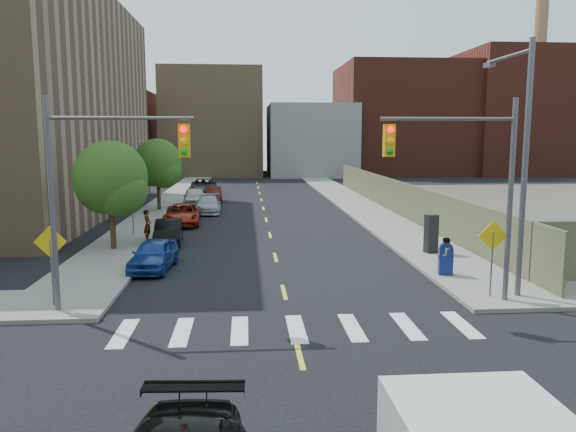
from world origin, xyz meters
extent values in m
plane|color=black|center=(0.00, 0.00, 0.00)|extent=(160.00, 160.00, 0.00)
cube|color=gray|center=(-7.75, 41.50, 0.07)|extent=(3.50, 73.00, 0.15)
cube|color=gray|center=(7.75, 41.50, 0.07)|extent=(3.50, 73.00, 0.15)
cube|color=#545A3F|center=(9.60, 28.00, 1.25)|extent=(0.12, 44.00, 2.50)
cube|color=#592319|center=(-22.00, 70.00, 6.00)|extent=(14.00, 18.00, 12.00)
cube|color=#8C6B4C|center=(-6.00, 72.00, 7.50)|extent=(14.00, 16.00, 15.00)
cube|color=gray|center=(8.00, 70.00, 5.00)|extent=(12.00, 16.00, 10.00)
cube|color=#592319|center=(22.00, 72.00, 8.00)|extent=(18.00, 18.00, 16.00)
cube|color=#592319|center=(38.00, 70.00, 9.00)|extent=(14.00, 16.00, 18.00)
cylinder|color=#8C6B4C|center=(42.00, 70.00, 14.00)|extent=(1.80, 1.80, 28.00)
cylinder|color=#59595E|center=(-7.50, 6.00, 3.50)|extent=(0.18, 0.18, 7.00)
cylinder|color=#59595E|center=(-5.25, 6.00, 6.30)|extent=(4.50, 0.12, 0.12)
cube|color=#E5A50C|center=(-3.30, 6.00, 5.60)|extent=(0.35, 0.30, 1.05)
cylinder|color=#59595E|center=(7.50, 6.00, 3.50)|extent=(0.18, 0.18, 7.00)
cylinder|color=#59595E|center=(5.25, 6.00, 6.30)|extent=(4.50, 0.12, 0.12)
cube|color=#E5A50C|center=(3.30, 6.00, 5.60)|extent=(0.35, 0.30, 1.05)
cylinder|color=#59595E|center=(8.20, 6.50, 4.50)|extent=(0.20, 0.20, 9.00)
cylinder|color=#59595E|center=(8.20, 8.20, 8.60)|extent=(0.12, 3.50, 0.12)
cube|color=#59595E|center=(8.20, 9.80, 8.50)|extent=(0.25, 0.60, 0.18)
cylinder|color=#59595E|center=(-7.80, 6.50, 1.20)|extent=(0.06, 0.06, 2.40)
cube|color=yellow|center=(-7.80, 6.50, 2.30)|extent=(1.06, 0.04, 1.06)
cylinder|color=#59595E|center=(7.20, 6.50, 1.20)|extent=(0.06, 0.06, 2.40)
cube|color=yellow|center=(7.20, 6.50, 2.30)|extent=(1.06, 0.04, 1.06)
cylinder|color=#59595E|center=(-7.80, 20.00, 1.20)|extent=(0.06, 0.06, 2.40)
cube|color=yellow|center=(-7.80, 20.00, 2.30)|extent=(1.06, 0.04, 1.06)
cylinder|color=#332114|center=(-8.00, 16.00, 1.32)|extent=(0.28, 0.28, 2.64)
sphere|color=#254F16|center=(-8.00, 16.00, 3.72)|extent=(3.60, 3.60, 3.60)
sphere|color=#254F16|center=(-7.50, 15.70, 3.12)|extent=(2.64, 2.64, 2.64)
sphere|color=#254F16|center=(-8.40, 16.40, 3.30)|extent=(2.88, 2.88, 2.88)
cylinder|color=#332114|center=(-8.00, 31.00, 1.32)|extent=(0.28, 0.28, 2.64)
sphere|color=#254F16|center=(-8.00, 31.00, 3.72)|extent=(3.60, 3.60, 3.60)
sphere|color=#254F16|center=(-7.50, 30.70, 3.12)|extent=(2.64, 2.64, 2.64)
sphere|color=#254F16|center=(-8.40, 31.40, 3.30)|extent=(2.88, 2.88, 2.88)
imported|color=navy|center=(-5.37, 11.93, 0.67)|extent=(1.95, 4.05, 1.33)
imported|color=black|center=(-5.50, 17.69, 0.65)|extent=(1.63, 4.02, 1.30)
imported|color=maroon|center=(-5.50, 24.24, 0.67)|extent=(2.51, 4.96, 1.35)
imported|color=#A0A2A8|center=(-4.20, 29.69, 0.65)|extent=(1.91, 4.53, 1.31)
imported|color=#B7B7B7|center=(-5.50, 33.51, 0.79)|extent=(2.31, 4.80, 1.58)
imported|color=#3D130C|center=(-4.20, 36.59, 0.66)|extent=(1.70, 4.11, 1.32)
imported|color=#212227|center=(-5.50, 42.78, 0.77)|extent=(2.86, 5.69, 1.55)
cube|color=navy|center=(6.70, 9.61, 0.67)|extent=(0.61, 0.50, 1.04)
cylinder|color=navy|center=(6.70, 9.61, 1.22)|extent=(0.57, 0.34, 0.54)
cube|color=black|center=(7.50, 13.85, 1.07)|extent=(0.64, 0.57, 1.85)
imported|color=gray|center=(-6.63, 17.93, 0.99)|extent=(0.40, 0.61, 1.68)
imported|color=gray|center=(6.67, 9.65, 0.91)|extent=(0.90, 0.80, 1.52)
camera|label=1|loc=(-1.37, -12.12, 5.78)|focal=35.00mm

